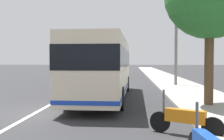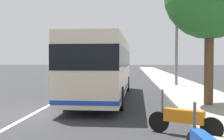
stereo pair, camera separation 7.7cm
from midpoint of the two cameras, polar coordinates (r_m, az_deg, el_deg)
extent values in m
plane|color=#2D2D30|center=(11.39, -15.57, -8.59)|extent=(220.00, 220.00, 0.00)
cube|color=#9E998E|center=(20.95, 14.58, -3.53)|extent=(110.00, 3.60, 0.14)
cube|color=silver|center=(20.98, -6.22, -3.64)|extent=(110.00, 0.16, 0.01)
cube|color=beige|center=(14.87, -1.56, 0.79)|extent=(11.07, 2.66, 2.82)
cube|color=black|center=(14.87, -1.56, 2.47)|extent=(11.11, 2.70, 0.92)
cube|color=#193FB2|center=(14.94, -1.56, -3.66)|extent=(11.10, 2.69, 0.16)
cylinder|color=black|center=(18.58, -3.62, -2.84)|extent=(1.01, 0.32, 1.00)
cylinder|color=black|center=(18.36, 3.26, -2.90)|extent=(1.01, 0.32, 1.00)
cylinder|color=black|center=(11.72, -9.14, -5.76)|extent=(1.01, 0.32, 1.00)
cylinder|color=black|center=(11.36, 1.84, -5.98)|extent=(1.01, 0.32, 1.00)
cylinder|color=#4C4C51|center=(5.79, 17.29, -9.86)|extent=(0.06, 0.06, 0.70)
cylinder|color=black|center=(8.15, 10.03, -10.65)|extent=(0.35, 0.57, 0.60)
cylinder|color=black|center=(7.73, 20.44, -11.45)|extent=(0.35, 0.57, 0.60)
cube|color=orange|center=(7.86, 15.11, -9.31)|extent=(0.73, 1.09, 0.36)
cylinder|color=#4C4C51|center=(8.00, 10.80, -6.53)|extent=(0.06, 0.06, 0.70)
cube|color=red|center=(31.94, 0.71, -0.67)|extent=(4.26, 2.05, 0.76)
cube|color=black|center=(31.84, 0.70, 0.44)|extent=(2.22, 1.75, 0.48)
cylinder|color=black|center=(33.42, -0.29, -0.96)|extent=(0.66, 0.27, 0.64)
cylinder|color=black|center=(33.20, 2.39, -0.98)|extent=(0.66, 0.27, 0.64)
cylinder|color=black|center=(30.73, -1.09, -1.22)|extent=(0.66, 0.27, 0.64)
cylinder|color=black|center=(30.50, 1.81, -1.25)|extent=(0.66, 0.27, 0.64)
cube|color=#2D7238|center=(38.14, -4.53, -0.26)|extent=(4.63, 2.00, 0.71)
cube|color=black|center=(38.05, -4.56, 0.64)|extent=(2.11, 1.77, 0.49)
cylinder|color=black|center=(36.52, -3.66, -0.70)|extent=(0.65, 0.24, 0.64)
cylinder|color=black|center=(36.84, -6.27, -0.69)|extent=(0.65, 0.24, 0.64)
cylinder|color=black|center=(39.49, -2.92, -0.49)|extent=(0.65, 0.24, 0.64)
cylinder|color=black|center=(39.80, -5.34, -0.48)|extent=(0.65, 0.24, 0.64)
cylinder|color=brown|center=(12.67, 19.79, 1.12)|extent=(0.39, 0.39, 3.82)
cylinder|color=slate|center=(22.07, 13.47, 6.93)|extent=(0.22, 0.22, 7.96)
camera|label=1|loc=(0.04, -89.85, 0.01)|focal=43.65mm
camera|label=2|loc=(0.04, 90.15, -0.01)|focal=43.65mm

